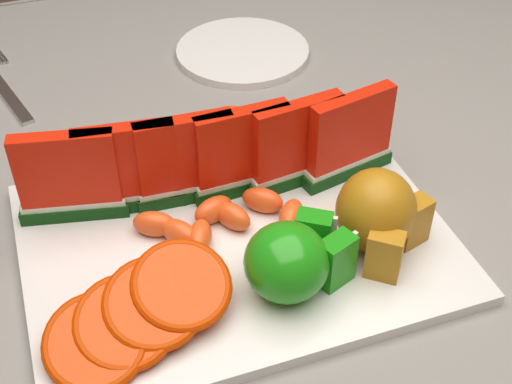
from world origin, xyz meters
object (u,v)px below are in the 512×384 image
(side_plate, at_px, (243,51))
(apple_cluster, at_px, (293,260))
(platter, at_px, (236,241))
(pear_cluster, at_px, (379,214))
(fork, at_px, (4,87))

(side_plate, bearing_deg, apple_cluster, -102.73)
(apple_cluster, bearing_deg, platter, 110.39)
(pear_cluster, relative_size, side_plate, 0.48)
(platter, relative_size, fork, 2.06)
(platter, height_order, apple_cluster, apple_cluster)
(platter, distance_m, pear_cluster, 0.14)
(platter, bearing_deg, pear_cluster, -23.60)
(apple_cluster, xyz_separation_m, fork, (-0.22, 0.44, -0.04))
(pear_cluster, height_order, fork, pear_cluster)
(apple_cluster, distance_m, fork, 0.49)
(platter, relative_size, pear_cluster, 3.81)
(apple_cluster, relative_size, side_plate, 0.48)
(side_plate, bearing_deg, fork, 176.42)
(pear_cluster, distance_m, side_plate, 0.40)
(pear_cluster, relative_size, fork, 0.54)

